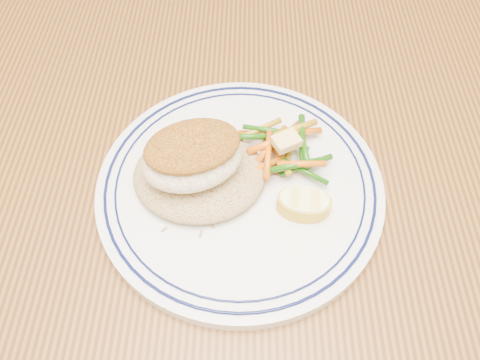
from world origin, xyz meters
name	(u,v)px	position (x,y,z in m)	size (l,w,h in m)	color
dining_table	(226,227)	(0.00, 0.00, 0.65)	(1.50, 0.90, 0.75)	#4F2C0F
plate	(240,186)	(0.02, -0.01, 0.76)	(0.30, 0.30, 0.02)	white
rice_pilaf	(199,172)	(-0.02, -0.01, 0.78)	(0.14, 0.12, 0.03)	#9D7F4E
fish_fillet	(193,156)	(-0.03, -0.01, 0.81)	(0.12, 0.10, 0.05)	white
vegetable_pile	(283,147)	(0.06, 0.03, 0.78)	(0.11, 0.09, 0.03)	#CD5D0A
butter_pat	(286,141)	(0.06, 0.02, 0.80)	(0.03, 0.02, 0.01)	#EBCC73
lemon_wedge	(304,203)	(0.08, -0.04, 0.78)	(0.06, 0.06, 0.02)	gold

